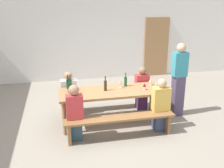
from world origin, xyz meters
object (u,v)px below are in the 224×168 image
at_px(bench_far, 106,96).
at_px(seated_guest_near_0, 75,114).
at_px(wine_glass_3, 144,85).
at_px(wine_bottle_0, 69,87).
at_px(wine_glass_0, 120,82).
at_px(wine_glass_2, 151,80).
at_px(wine_glass_1, 157,83).
at_px(seated_guest_far_1, 142,89).
at_px(seated_guest_near_1, 161,106).
at_px(standing_host, 179,81).
at_px(bench_near, 120,121).
at_px(wooden_door, 156,47).
at_px(wine_bottle_1, 68,84).
at_px(seated_guest_far_0, 69,95).
at_px(tasting_table, 112,94).
at_px(wine_bottle_3, 105,85).
at_px(wine_bottle_4, 126,81).

relative_size(bench_far, seated_guest_near_0, 1.96).
bearing_deg(wine_glass_3, wine_bottle_0, 173.17).
xyz_separation_m(wine_glass_0, wine_glass_2, (0.73, 0.04, -0.01)).
height_order(wine_glass_1, seated_guest_far_1, seated_guest_far_1).
distance_m(wine_bottle_0, seated_guest_near_1, 1.97).
bearing_deg(wine_glass_3, seated_guest_far_1, 74.75).
height_order(wine_glass_2, standing_host, standing_host).
relative_size(wine_glass_3, standing_host, 0.09).
bearing_deg(bench_near, bench_far, 90.00).
bearing_deg(wine_glass_1, wooden_door, 68.24).
bearing_deg(wine_bottle_0, wine_glass_0, 3.07).
bearing_deg(wine_glass_2, seated_guest_far_1, 99.07).
relative_size(wine_bottle_1, standing_host, 0.18).
bearing_deg(seated_guest_far_0, wooden_door, 130.94).
bearing_deg(wine_bottle_1, bench_near, -49.35).
distance_m(bench_far, seated_guest_far_0, 0.93).
distance_m(tasting_table, wine_bottle_3, 0.24).
xyz_separation_m(wine_bottle_3, wine_glass_1, (1.14, -0.13, 0.02)).
xyz_separation_m(tasting_table, bench_far, (0.00, 0.74, -0.32)).
height_order(seated_guest_far_0, standing_host, standing_host).
distance_m(wooden_door, wine_glass_1, 3.85).
xyz_separation_m(wine_glass_3, seated_guest_near_1, (0.20, -0.48, -0.32)).
xyz_separation_m(wine_bottle_0, wine_glass_1, (1.91, -0.18, 0.01)).
xyz_separation_m(wine_bottle_4, wine_glass_2, (0.59, -0.05, 0.00)).
height_order(bench_far, wine_glass_0, wine_glass_0).
relative_size(wine_glass_1, wine_glass_3, 1.23).
bearing_deg(wine_glass_0, wine_bottle_4, 31.24).
height_order(bench_near, wine_glass_2, wine_glass_2).
height_order(wooden_door, bench_near, wooden_door).
bearing_deg(seated_guest_far_1, bench_near, -34.16).
height_order(bench_far, seated_guest_near_0, seated_guest_near_0).
bearing_deg(wine_bottle_4, wine_glass_2, -4.89).
bearing_deg(wine_bottle_1, wine_glass_0, -9.86).
xyz_separation_m(bench_far, wine_glass_0, (0.23, -0.59, 0.51)).
distance_m(seated_guest_near_0, standing_host, 2.57).
bearing_deg(wine_glass_3, standing_host, 10.00).
xyz_separation_m(wine_bottle_0, seated_guest_near_0, (0.05, -0.67, -0.33)).
relative_size(wine_bottle_0, standing_host, 0.19).
bearing_deg(seated_guest_far_1, standing_host, 52.80).
height_order(bench_near, standing_host, standing_host).
bearing_deg(wine_bottle_3, seated_guest_far_0, 144.12).
xyz_separation_m(bench_near, seated_guest_far_0, (-0.90, 1.32, 0.15)).
distance_m(wine_glass_1, wine_glass_3, 0.29).
relative_size(wine_bottle_1, seated_guest_far_0, 0.29).
bearing_deg(wine_glass_2, wine_bottle_1, 175.05).
relative_size(wine_bottle_4, wine_glass_1, 1.66).
bearing_deg(seated_guest_near_1, bench_near, 99.40).
bearing_deg(wine_bottle_4, wine_glass_0, -148.76).
bearing_deg(wooden_door, seated_guest_near_0, -129.05).
bearing_deg(seated_guest_near_1, wine_bottle_0, 69.79).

